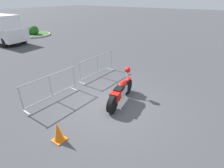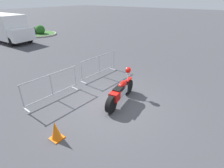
{
  "view_description": "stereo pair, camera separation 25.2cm",
  "coord_description": "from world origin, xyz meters",
  "px_view_note": "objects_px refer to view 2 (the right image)",
  "views": [
    {
      "loc": [
        -4.54,
        -3.16,
        3.67
      ],
      "look_at": [
        0.42,
        0.22,
        0.65
      ],
      "focal_mm": 28.0,
      "sensor_mm": 36.0,
      "label": 1
    },
    {
      "loc": [
        -4.4,
        -3.37,
        3.67
      ],
      "look_at": [
        0.42,
        0.22,
        0.65
      ],
      "focal_mm": 28.0,
      "sensor_mm": 36.0,
      "label": 2
    }
  ],
  "objects_px": {
    "motorcycle": "(120,91)",
    "delivery_van": "(6,27)",
    "traffic_cone": "(55,131)",
    "crowd_barrier_far": "(99,66)",
    "crowd_barrier_near": "(52,86)"
  },
  "relations": [
    {
      "from": "crowd_barrier_far",
      "to": "delivery_van",
      "type": "distance_m",
      "value": 11.59
    },
    {
      "from": "crowd_barrier_near",
      "to": "crowd_barrier_far",
      "type": "xyz_separation_m",
      "value": [
        2.83,
        0.0,
        0.0
      ]
    },
    {
      "from": "motorcycle",
      "to": "traffic_cone",
      "type": "bearing_deg",
      "value": 163.29
    },
    {
      "from": "motorcycle",
      "to": "traffic_cone",
      "type": "distance_m",
      "value": 2.75
    },
    {
      "from": "motorcycle",
      "to": "delivery_van",
      "type": "bearing_deg",
      "value": 71.02
    },
    {
      "from": "delivery_van",
      "to": "traffic_cone",
      "type": "bearing_deg",
      "value": -23.66
    },
    {
      "from": "delivery_van",
      "to": "traffic_cone",
      "type": "height_order",
      "value": "delivery_van"
    },
    {
      "from": "crowd_barrier_far",
      "to": "traffic_cone",
      "type": "xyz_separation_m",
      "value": [
        -4.14,
        -1.89,
        -0.27
      ]
    },
    {
      "from": "crowd_barrier_near",
      "to": "motorcycle",
      "type": "bearing_deg",
      "value": -57.98
    },
    {
      "from": "delivery_van",
      "to": "motorcycle",
      "type": "bearing_deg",
      "value": -12.64
    },
    {
      "from": "motorcycle",
      "to": "traffic_cone",
      "type": "xyz_separation_m",
      "value": [
        -2.72,
        0.36,
        -0.17
      ]
    },
    {
      "from": "crowd_barrier_near",
      "to": "traffic_cone",
      "type": "relative_size",
      "value": 4.09
    },
    {
      "from": "delivery_van",
      "to": "traffic_cone",
      "type": "distance_m",
      "value": 14.4
    },
    {
      "from": "motorcycle",
      "to": "crowd_barrier_near",
      "type": "height_order",
      "value": "motorcycle"
    },
    {
      "from": "motorcycle",
      "to": "delivery_van",
      "type": "xyz_separation_m",
      "value": [
        2.4,
        13.79,
        0.78
      ]
    }
  ]
}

